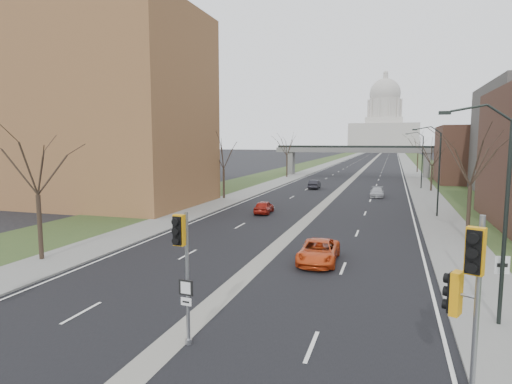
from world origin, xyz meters
The scene contains 27 objects.
ground centered at (0.00, 0.00, 0.00)m, with size 700.00×700.00×0.00m, color black.
road_surface centered at (0.00, 150.00, 0.01)m, with size 20.00×600.00×0.01m, color black.
median_strip centered at (0.00, 150.00, 0.00)m, with size 1.20×600.00×0.02m, color gray.
sidewalk_right centered at (12.00, 150.00, 0.06)m, with size 4.00×600.00×0.12m, color gray.
sidewalk_left centered at (-12.00, 150.00, 0.06)m, with size 4.00×600.00×0.12m, color gray.
grass_verge_right centered at (18.00, 150.00, 0.05)m, with size 8.00×600.00×0.10m, color #263C1B.
grass_verge_left centered at (-18.00, 150.00, 0.05)m, with size 8.00×600.00×0.10m, color #263C1B.
apartment_building centered at (-26.00, 30.00, 11.00)m, with size 25.00×16.00×22.00m, color #925E3A.
commercial_block_far centered at (22.00, 70.00, 5.00)m, with size 14.00×14.00×10.00m, color #4D2F24.
pedestrian_bridge centered at (0.00, 80.00, 4.84)m, with size 34.00×3.00×6.45m.
capitol centered at (0.00, 320.00, 18.60)m, with size 48.00×42.00×55.75m.
streetlight_near centered at (10.99, 6.00, 6.95)m, with size 2.61×0.20×8.70m.
streetlight_mid centered at (10.99, 32.00, 6.95)m, with size 2.61×0.20×8.70m.
streetlight_far centered at (10.99, 58.00, 6.95)m, with size 2.61×0.20×8.70m.
tree_left_a centered at (-13.00, 8.00, 6.64)m, with size 7.20×7.20×9.40m.
tree_left_b centered at (-13.00, 38.00, 6.23)m, with size 6.75×6.75×8.81m.
tree_left_c centered at (-13.00, 72.00, 7.04)m, with size 7.65×7.65×9.99m.
tree_right_a centered at (13.00, 22.00, 6.64)m, with size 7.20×7.20×9.40m.
tree_right_b centered at (13.00, 55.00, 5.82)m, with size 6.30×6.30×8.22m.
tree_right_c centered at (13.00, 95.00, 7.04)m, with size 7.65×7.65×9.99m.
signal_pole_median centered at (0.65, 0.59, 3.41)m, with size 0.57×0.80×4.89m.
signal_pole_right centered at (9.53, -0.53, 3.59)m, with size 0.91×1.26×5.48m.
speed_limit_sign centered at (11.87, 6.39, 1.96)m, with size 0.57×0.16×2.68m.
car_left_near centered at (-4.92, 28.98, 0.66)m, with size 1.56×3.89×1.32m, color maroon.
car_left_far centered at (-4.03, 53.40, 0.68)m, with size 1.43×4.11×1.35m, color black.
car_right_near centered at (3.41, 12.89, 0.68)m, with size 2.25×4.89×1.36m, color #CE4416.
car_right_mid centered at (5.64, 46.05, 0.62)m, with size 1.75×4.30×1.25m, color #A4A6AC.
Camera 1 is at (7.56, -12.51, 7.37)m, focal length 30.00 mm.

